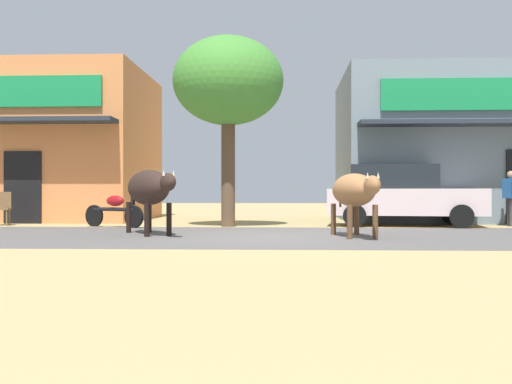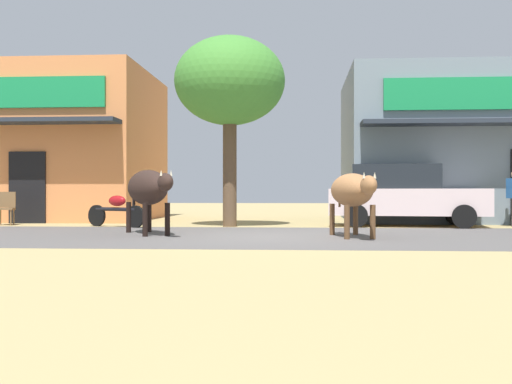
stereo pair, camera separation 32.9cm
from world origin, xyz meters
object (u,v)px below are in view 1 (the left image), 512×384
at_px(parked_hatchback_car, 402,195).
at_px(cafe_chair_near_tree, 2,207).
at_px(cow_near_brown, 149,188).
at_px(cow_far_dark, 354,191).
at_px(pedestrian_by_shop, 511,194).
at_px(parked_motorcycle, 115,209).
at_px(roadside_tree, 228,82).

bearing_deg(parked_hatchback_car, cafe_chair_near_tree, -179.06).
distance_m(cow_near_brown, cow_far_dark, 4.35).
xyz_separation_m(pedestrian_by_shop, cafe_chair_near_tree, (-13.83, -0.26, -0.35)).
xyz_separation_m(parked_motorcycle, cow_far_dark, (5.83, -3.28, 0.48)).
bearing_deg(cafe_chair_near_tree, parked_motorcycle, -13.00).
bearing_deg(pedestrian_by_shop, cafe_chair_near_tree, -178.90).
bearing_deg(parked_motorcycle, parked_hatchback_car, 7.18).
distance_m(cow_near_brown, pedestrian_by_shop, 9.73).
relative_size(pedestrian_by_shop, cafe_chair_near_tree, 1.61).
xyz_separation_m(parked_hatchback_car, pedestrian_by_shop, (2.91, 0.09, 0.02)).
relative_size(cow_near_brown, pedestrian_by_shop, 1.75).
distance_m(roadside_tree, cow_near_brown, 4.48).
bearing_deg(pedestrian_by_shop, parked_motorcycle, -174.34).
bearing_deg(parked_hatchback_car, cow_far_dark, -112.30).
xyz_separation_m(roadside_tree, parked_hatchback_car, (4.64, 0.51, -2.97)).
distance_m(parked_motorcycle, cafe_chair_near_tree, 3.44).
height_order(parked_motorcycle, pedestrian_by_shop, pedestrian_by_shop).
height_order(roadside_tree, parked_motorcycle, roadside_tree).
xyz_separation_m(cow_far_dark, pedestrian_by_shop, (4.65, 4.32, -0.08)).
height_order(parked_hatchback_car, pedestrian_by_shop, parked_hatchback_car).
distance_m(parked_hatchback_car, cow_far_dark, 4.58).
relative_size(roadside_tree, cow_far_dark, 2.00).
bearing_deg(cow_far_dark, parked_motorcycle, 150.60).
bearing_deg(cow_near_brown, parked_hatchback_car, 31.48).
xyz_separation_m(parked_hatchback_car, cafe_chair_near_tree, (-10.91, -0.18, -0.33)).
xyz_separation_m(parked_motorcycle, pedestrian_by_shop, (10.48, 1.04, 0.40)).
bearing_deg(cow_near_brown, cafe_chair_near_tree, 144.08).
relative_size(parked_hatchback_car, pedestrian_by_shop, 2.89).
distance_m(roadside_tree, cow_far_dark, 5.53).
bearing_deg(parked_hatchback_car, cow_near_brown, -148.52).
height_order(parked_hatchback_car, cafe_chair_near_tree, parked_hatchback_car).
xyz_separation_m(roadside_tree, cow_near_brown, (-1.41, -3.19, -2.82)).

